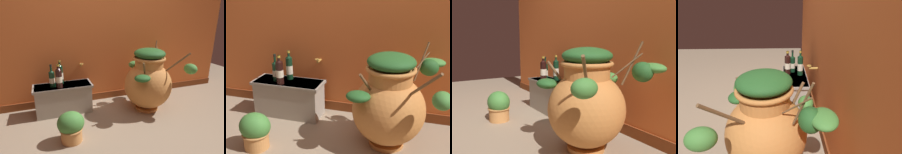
{
  "view_description": "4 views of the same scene",
  "coord_description": "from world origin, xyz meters",
  "views": [
    {
      "loc": [
        -0.77,
        -1.66,
        1.32
      ],
      "look_at": [
        0.09,
        0.76,
        0.47
      ],
      "focal_mm": 31.38,
      "sensor_mm": 36.0,
      "label": 1
    },
    {
      "loc": [
        0.77,
        -1.73,
        1.5
      ],
      "look_at": [
        0.02,
        0.78,
        0.53
      ],
      "focal_mm": 45.27,
      "sensor_mm": 36.0,
      "label": 2
    },
    {
      "loc": [
        2.22,
        -0.68,
        0.96
      ],
      "look_at": [
        0.03,
        0.67,
        0.55
      ],
      "focal_mm": 41.2,
      "sensor_mm": 36.0,
      "label": 3
    },
    {
      "loc": [
        1.89,
        0.7,
        1.39
      ],
      "look_at": [
        -0.1,
        0.78,
        0.57
      ],
      "focal_mm": 32.61,
      "sensor_mm": 36.0,
      "label": 4
    }
  ],
  "objects": [
    {
      "name": "potted_shrub",
      "position": [
        -0.57,
        0.17,
        0.17
      ],
      "size": [
        0.28,
        0.25,
        0.34
      ],
      "color": "#D68E4C",
      "rests_on": "ground_plane"
    },
    {
      "name": "wine_bottle_left",
      "position": [
        -0.7,
        0.83,
        0.51
      ],
      "size": [
        0.07,
        0.07,
        0.3
      ],
      "color": "black",
      "rests_on": "stone_ledge"
    },
    {
      "name": "wine_bottle_right",
      "position": [
        -0.62,
        0.76,
        0.54
      ],
      "size": [
        0.08,
        0.08,
        0.31
      ],
      "color": "black",
      "rests_on": "stone_ledge"
    },
    {
      "name": "stone_ledge",
      "position": [
        -0.57,
        0.86,
        0.21
      ],
      "size": [
        0.77,
        0.31,
        0.4
      ],
      "color": "#9E9384",
      "rests_on": "ground_plane"
    },
    {
      "name": "wine_bottle_middle",
      "position": [
        -0.58,
        0.93,
        0.53
      ],
      "size": [
        0.07,
        0.07,
        0.32
      ],
      "color": "black",
      "rests_on": "stone_ledge"
    },
    {
      "name": "terracotta_urn",
      "position": [
        0.56,
        0.57,
        0.42
      ],
      "size": [
        0.81,
        0.87,
        0.92
      ],
      "color": "#CC7F3D",
      "rests_on": "ground_plane"
    }
  ]
}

